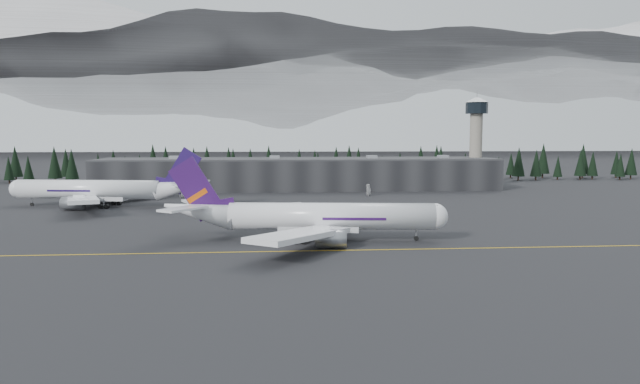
{
  "coord_description": "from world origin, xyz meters",
  "views": [
    {
      "loc": [
        -10.4,
        -107.63,
        21.55
      ],
      "look_at": [
        0.0,
        20.0,
        9.0
      ],
      "focal_mm": 32.0,
      "sensor_mm": 36.0,
      "label": 1
    }
  ],
  "objects": [
    {
      "name": "gse_vehicle_a",
      "position": [
        -42.29,
        94.76,
        0.68
      ],
      "size": [
        2.71,
        5.1,
        1.37
      ],
      "primitive_type": "imported",
      "rotation": [
        0.0,
        0.0,
        -0.09
      ],
      "color": "#B9B9BB",
      "rests_on": "ground"
    },
    {
      "name": "mountain_ridge",
      "position": [
        0.0,
        1000.0,
        0.0
      ],
      "size": [
        4400.0,
        900.0,
        420.0
      ],
      "primitive_type": null,
      "color": "white",
      "rests_on": "ground"
    },
    {
      "name": "jet_parked",
      "position": [
        -61.69,
        70.57,
        5.17
      ],
      "size": [
        62.03,
        56.85,
        18.34
      ],
      "rotation": [
        0.0,
        0.0,
        2.98
      ],
      "color": "silver",
      "rests_on": "ground"
    },
    {
      "name": "treeline",
      "position": [
        0.0,
        162.0,
        7.5
      ],
      "size": [
        360.0,
        20.0,
        15.0
      ],
      "primitive_type": "cube",
      "color": "black",
      "rests_on": "ground"
    },
    {
      "name": "terminal",
      "position": [
        0.0,
        125.0,
        6.3
      ],
      "size": [
        160.0,
        30.0,
        12.6
      ],
      "color": "black",
      "rests_on": "ground"
    },
    {
      "name": "control_tower",
      "position": [
        75.0,
        128.0,
        23.41
      ],
      "size": [
        10.0,
        10.0,
        37.7
      ],
      "color": "gray",
      "rests_on": "ground"
    },
    {
      "name": "gse_vehicle_b",
      "position": [
        23.97,
        95.9,
        0.74
      ],
      "size": [
        4.63,
        2.74,
        1.48
      ],
      "primitive_type": "imported",
      "rotation": [
        0.0,
        0.0,
        -1.33
      ],
      "color": "silver",
      "rests_on": "ground"
    },
    {
      "name": "ground",
      "position": [
        0.0,
        0.0,
        0.0
      ],
      "size": [
        1400.0,
        1400.0,
        0.0
      ],
      "primitive_type": "plane",
      "color": "black",
      "rests_on": "ground"
    },
    {
      "name": "taxiline",
      "position": [
        0.0,
        -2.0,
        0.01
      ],
      "size": [
        400.0,
        0.4,
        0.02
      ],
      "primitive_type": "cube",
      "color": "gold",
      "rests_on": "ground"
    },
    {
      "name": "jet_main",
      "position": [
        -3.68,
        9.35,
        4.93
      ],
      "size": [
        59.34,
        54.51,
        17.47
      ],
      "rotation": [
        0.0,
        0.0,
        -0.11
      ],
      "color": "white",
      "rests_on": "ground"
    }
  ]
}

